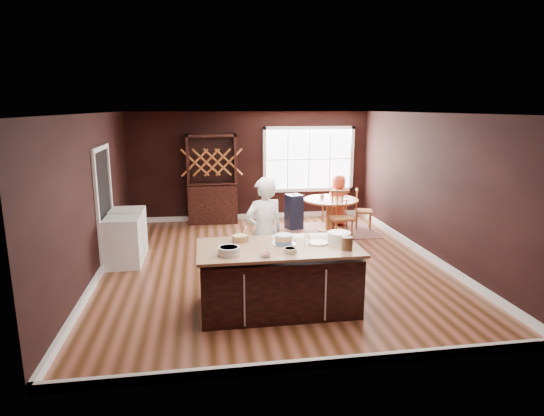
{
  "coord_description": "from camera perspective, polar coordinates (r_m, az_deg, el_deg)",
  "views": [
    {
      "loc": [
        -1.21,
        -7.81,
        2.8
      ],
      "look_at": [
        0.0,
        -0.04,
        1.05
      ],
      "focal_mm": 30.0,
      "sensor_mm": 36.0,
      "label": 1
    }
  ],
  "objects": [
    {
      "name": "room_shell",
      "position": [
        8.04,
        -0.05,
        2.16
      ],
      "size": [
        7.0,
        7.0,
        7.0
      ],
      "color": "brown",
      "rests_on": "ground"
    },
    {
      "name": "window",
      "position": [
        11.67,
        4.64,
        6.12
      ],
      "size": [
        2.36,
        0.1,
        1.66
      ],
      "primitive_type": null,
      "color": "white",
      "rests_on": "room_shell"
    },
    {
      "name": "doorway",
      "position": [
        8.77,
        -20.23,
        0.09
      ],
      "size": [
        0.08,
        1.26,
        2.13
      ],
      "primitive_type": null,
      "color": "white",
      "rests_on": "room_shell"
    },
    {
      "name": "kitchen_island",
      "position": [
        6.45,
        0.79,
        -8.91
      ],
      "size": [
        2.23,
        1.17,
        0.92
      ],
      "color": "black",
      "rests_on": "ground"
    },
    {
      "name": "dining_table",
      "position": [
        10.48,
        7.37,
        -0.04
      ],
      "size": [
        1.25,
        1.25,
        0.75
      ],
      "color": "brown",
      "rests_on": "ground"
    },
    {
      "name": "baker",
      "position": [
        7.06,
        -1.01,
        -3.2
      ],
      "size": [
        0.74,
        0.6,
        1.77
      ],
      "primitive_type": "imported",
      "rotation": [
        0.0,
        0.0,
        3.45
      ],
      "color": "white",
      "rests_on": "ground"
    },
    {
      "name": "layer_cake",
      "position": [
        6.37,
        1.49,
        -3.97
      ],
      "size": [
        0.34,
        0.34,
        0.14
      ],
      "primitive_type": null,
      "color": "white",
      "rests_on": "kitchen_island"
    },
    {
      "name": "bowl_blue",
      "position": [
        5.94,
        -5.43,
        -5.4
      ],
      "size": [
        0.29,
        0.29,
        0.11
      ],
      "primitive_type": "cylinder",
      "color": "silver",
      "rests_on": "kitchen_island"
    },
    {
      "name": "bowl_yellow",
      "position": [
        6.53,
        -3.99,
        -3.81
      ],
      "size": [
        0.23,
        0.23,
        0.09
      ],
      "primitive_type": "cylinder",
      "color": "#9E6E3C",
      "rests_on": "kitchen_island"
    },
    {
      "name": "bowl_pink",
      "position": [
        5.86,
        -0.88,
        -5.9
      ],
      "size": [
        0.14,
        0.14,
        0.05
      ],
      "primitive_type": "cylinder",
      "color": "white",
      "rests_on": "kitchen_island"
    },
    {
      "name": "bowl_olive",
      "position": [
        6.01,
        2.29,
        -5.36
      ],
      "size": [
        0.18,
        0.18,
        0.07
      ],
      "primitive_type": "cylinder",
      "color": "beige",
      "rests_on": "kitchen_island"
    },
    {
      "name": "drinking_glass",
      "position": [
        6.32,
        4.38,
        -4.04
      ],
      "size": [
        0.08,
        0.08,
        0.16
      ],
      "primitive_type": "cylinder",
      "color": "silver",
      "rests_on": "kitchen_island"
    },
    {
      "name": "dinner_plate",
      "position": [
        6.46,
        5.81,
        -4.35
      ],
      "size": [
        0.29,
        0.29,
        0.02
      ],
      "primitive_type": "cylinder",
      "color": "#F9EFB1",
      "rests_on": "kitchen_island"
    },
    {
      "name": "white_tub",
      "position": [
        6.65,
        8.44,
        -3.5
      ],
      "size": [
        0.33,
        0.33,
        0.11
      ],
      "primitive_type": "cylinder",
      "color": "white",
      "rests_on": "kitchen_island"
    },
    {
      "name": "stoneware_crock",
      "position": [
        6.2,
        9.4,
        -4.4
      ],
      "size": [
        0.15,
        0.15,
        0.18
      ],
      "primitive_type": "cylinder",
      "color": "brown",
      "rests_on": "kitchen_island"
    },
    {
      "name": "rug",
      "position": [
        10.61,
        7.29,
        -2.83
      ],
      "size": [
        2.04,
        1.6,
        0.01
      ],
      "primitive_type": "cube",
      "rotation": [
        0.0,
        0.0,
        -0.03
      ],
      "color": "brown",
      "rests_on": "ground"
    },
    {
      "name": "chair_east",
      "position": [
        10.75,
        11.44,
        -0.15
      ],
      "size": [
        0.49,
        0.5,
        0.97
      ],
      "primitive_type": null,
      "rotation": [
        0.0,
        0.0,
        1.28
      ],
      "color": "brown",
      "rests_on": "ground"
    },
    {
      "name": "chair_south",
      "position": [
        9.77,
        8.77,
        -0.99
      ],
      "size": [
        0.45,
        0.43,
        1.07
      ],
      "primitive_type": null,
      "rotation": [
        0.0,
        0.0,
        0.01
      ],
      "color": "#926320",
      "rests_on": "ground"
    },
    {
      "name": "chair_north",
      "position": [
        11.32,
        7.6,
        0.85
      ],
      "size": [
        0.6,
        0.59,
        1.05
      ],
      "primitive_type": null,
      "rotation": [
        0.0,
        0.0,
        3.72
      ],
      "color": "brown",
      "rests_on": "ground"
    },
    {
      "name": "seated_woman",
      "position": [
        11.01,
        8.3,
        0.98
      ],
      "size": [
        0.71,
        0.61,
        1.23
      ],
      "primitive_type": "imported",
      "rotation": [
        0.0,
        0.0,
        3.56
      ],
      "color": "#C4452A",
      "rests_on": "ground"
    },
    {
      "name": "high_chair",
      "position": [
        10.63,
        2.78,
        -0.37
      ],
      "size": [
        0.43,
        0.43,
        0.85
      ],
      "primitive_type": null,
      "rotation": [
        0.0,
        0.0,
        0.28
      ],
      "color": "black",
      "rests_on": "ground"
    },
    {
      "name": "toddler",
      "position": [
        10.58,
        2.98,
        1.69
      ],
      "size": [
        0.18,
        0.14,
        0.26
      ],
      "primitive_type": null,
      "color": "#8CA5BF",
      "rests_on": "high_chair"
    },
    {
      "name": "table_plate",
      "position": [
        10.41,
        9.02,
        1.08
      ],
      "size": [
        0.21,
        0.21,
        0.02
      ],
      "primitive_type": "cylinder",
      "color": "beige",
      "rests_on": "dining_table"
    },
    {
      "name": "table_cup",
      "position": [
        10.48,
        6.3,
        1.44
      ],
      "size": [
        0.14,
        0.14,
        0.09
      ],
      "primitive_type": "imported",
      "rotation": [
        0.0,
        0.0,
        -0.22
      ],
      "color": "white",
      "rests_on": "dining_table"
    },
    {
      "name": "hutch",
      "position": [
        11.17,
        -7.54,
        3.61
      ],
      "size": [
        1.18,
        0.49,
        2.17
      ],
      "primitive_type": "cube",
      "color": "#352013",
      "rests_on": "ground"
    },
    {
      "name": "washer",
      "position": [
        8.55,
        -18.17,
        -4.09
      ],
      "size": [
        0.61,
        0.59,
        0.89
      ],
      "primitive_type": "cube",
      "color": "silver",
      "rests_on": "ground"
    },
    {
      "name": "dryer",
      "position": [
        9.15,
        -17.56,
        -2.91
      ],
      "size": [
        0.62,
        0.6,
        0.91
      ],
      "primitive_type": "cube",
      "color": "white",
      "rests_on": "ground"
    }
  ]
}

